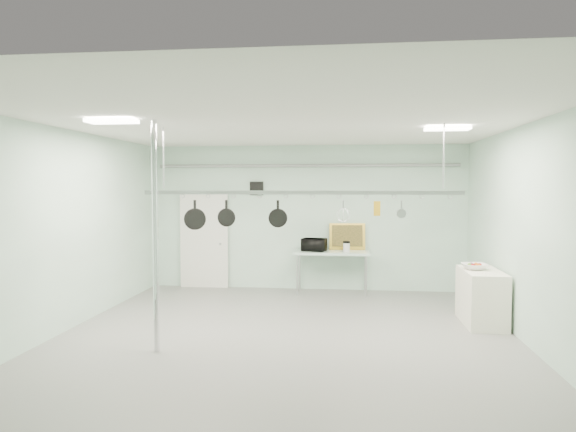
# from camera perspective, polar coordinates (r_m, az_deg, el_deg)

# --- Properties ---
(floor) EXTENTS (8.00, 8.00, 0.00)m
(floor) POSITION_cam_1_polar(r_m,az_deg,el_deg) (7.76, -0.50, -13.88)
(floor) COLOR gray
(floor) RESTS_ON ground
(ceiling) EXTENTS (7.00, 8.00, 0.02)m
(ceiling) POSITION_cam_1_polar(r_m,az_deg,el_deg) (7.47, -0.51, 10.21)
(ceiling) COLOR silver
(ceiling) RESTS_ON back_wall
(back_wall) EXTENTS (7.00, 0.02, 3.20)m
(back_wall) POSITION_cam_1_polar(r_m,az_deg,el_deg) (11.40, 1.96, -0.18)
(back_wall) COLOR silver
(back_wall) RESTS_ON floor
(right_wall) EXTENTS (0.02, 8.00, 3.20)m
(right_wall) POSITION_cam_1_polar(r_m,az_deg,el_deg) (7.82, 25.78, -2.10)
(right_wall) COLOR silver
(right_wall) RESTS_ON floor
(door) EXTENTS (1.10, 0.10, 2.20)m
(door) POSITION_cam_1_polar(r_m,az_deg,el_deg) (11.81, -9.27, -2.78)
(door) COLOR silver
(door) RESTS_ON floor
(wall_vent) EXTENTS (0.30, 0.04, 0.30)m
(wall_vent) POSITION_cam_1_polar(r_m,az_deg,el_deg) (11.50, -3.52, 3.09)
(wall_vent) COLOR black
(wall_vent) RESTS_ON back_wall
(conduit_pipe) EXTENTS (6.60, 0.07, 0.07)m
(conduit_pipe) POSITION_cam_1_polar(r_m,az_deg,el_deg) (11.30, 1.94, 5.62)
(conduit_pipe) COLOR gray
(conduit_pipe) RESTS_ON back_wall
(chrome_pole) EXTENTS (0.08, 0.08, 3.20)m
(chrome_pole) POSITION_cam_1_polar(r_m,az_deg,el_deg) (7.28, -14.52, -2.26)
(chrome_pole) COLOR silver
(chrome_pole) RESTS_ON floor
(prep_table) EXTENTS (1.60, 0.70, 0.91)m
(prep_table) POSITION_cam_1_polar(r_m,az_deg,el_deg) (11.06, 4.90, -4.30)
(prep_table) COLOR #B1D1BE
(prep_table) RESTS_ON floor
(side_cabinet) EXTENTS (0.60, 1.20, 0.90)m
(side_cabinet) POSITION_cam_1_polar(r_m,az_deg,el_deg) (9.22, 20.69, -8.43)
(side_cabinet) COLOR white
(side_cabinet) RESTS_ON floor
(pot_rack) EXTENTS (4.80, 0.06, 1.00)m
(pot_rack) POSITION_cam_1_polar(r_m,az_deg,el_deg) (7.69, 1.25, 2.84)
(pot_rack) COLOR #B7B7BC
(pot_rack) RESTS_ON ceiling
(light_panel_left) EXTENTS (0.65, 0.30, 0.05)m
(light_panel_left) POSITION_cam_1_polar(r_m,az_deg,el_deg) (7.31, -18.99, 9.95)
(light_panel_left) COLOR white
(light_panel_left) RESTS_ON ceiling
(light_panel_right) EXTENTS (0.65, 0.30, 0.05)m
(light_panel_right) POSITION_cam_1_polar(r_m,az_deg,el_deg) (8.14, 17.29, 9.28)
(light_panel_right) COLOR white
(light_panel_right) RESTS_ON ceiling
(microwave) EXTENTS (0.56, 0.45, 0.27)m
(microwave) POSITION_cam_1_polar(r_m,az_deg,el_deg) (11.02, 2.93, -3.22)
(microwave) COLOR black
(microwave) RESTS_ON prep_table
(coffee_canister) EXTENTS (0.16, 0.16, 0.19)m
(coffee_canister) POSITION_cam_1_polar(r_m,az_deg,el_deg) (10.97, 6.51, -3.49)
(coffee_canister) COLOR silver
(coffee_canister) RESTS_ON prep_table
(painting_large) EXTENTS (0.79, 0.19, 0.58)m
(painting_large) POSITION_cam_1_polar(r_m,az_deg,el_deg) (11.31, 6.60, -2.29)
(painting_large) COLOR gold
(painting_large) RESTS_ON prep_table
(painting_small) EXTENTS (0.30, 0.10, 0.25)m
(painting_small) POSITION_cam_1_polar(r_m,az_deg,el_deg) (11.33, 7.68, -3.12)
(painting_small) COLOR #382013
(painting_small) RESTS_ON prep_table
(fruit_bowl) EXTENTS (0.47, 0.47, 0.10)m
(fruit_bowl) POSITION_cam_1_polar(r_m,az_deg,el_deg) (9.18, 20.01, -5.30)
(fruit_bowl) COLOR silver
(fruit_bowl) RESTS_ON side_cabinet
(skillet_left) EXTENTS (0.33, 0.16, 0.46)m
(skillet_left) POSITION_cam_1_polar(r_m,az_deg,el_deg) (8.01, -10.31, 0.12)
(skillet_left) COLOR black
(skillet_left) RESTS_ON pot_rack
(skillet_mid) EXTENTS (0.28, 0.08, 0.38)m
(skillet_mid) POSITION_cam_1_polar(r_m,az_deg,el_deg) (7.88, -6.87, 0.39)
(skillet_mid) COLOR black
(skillet_mid) RESTS_ON pot_rack
(skillet_right) EXTENTS (0.28, 0.08, 0.39)m
(skillet_right) POSITION_cam_1_polar(r_m,az_deg,el_deg) (7.74, -1.13, 0.31)
(skillet_right) COLOR black
(skillet_right) RESTS_ON pot_rack
(whisk) EXTENTS (0.25, 0.25, 0.34)m
(whisk) POSITION_cam_1_polar(r_m,az_deg,el_deg) (7.67, 6.16, 0.47)
(whisk) COLOR #A3A3A8
(whisk) RESTS_ON pot_rack
(grater) EXTENTS (0.10, 0.04, 0.24)m
(grater) POSITION_cam_1_polar(r_m,az_deg,el_deg) (7.68, 9.86, 0.83)
(grater) COLOR yellow
(grater) RESTS_ON pot_rack
(saucepan) EXTENTS (0.14, 0.10, 0.26)m
(saucepan) POSITION_cam_1_polar(r_m,az_deg,el_deg) (7.70, 12.49, 0.72)
(saucepan) COLOR #A8A8AC
(saucepan) RESTS_ON pot_rack
(fruit_cluster) EXTENTS (0.24, 0.24, 0.09)m
(fruit_cluster) POSITION_cam_1_polar(r_m,az_deg,el_deg) (9.17, 20.02, -5.05)
(fruit_cluster) COLOR maroon
(fruit_cluster) RESTS_ON fruit_bowl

